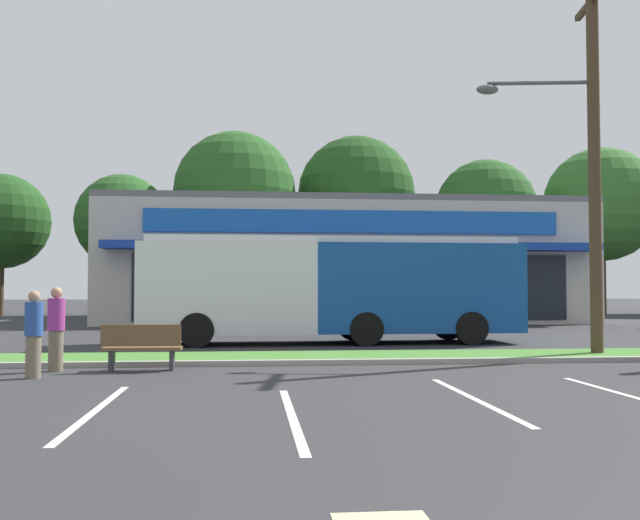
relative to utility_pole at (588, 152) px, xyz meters
name	(u,v)px	position (x,y,z in m)	size (l,w,h in m)	color
grass_median	(412,356)	(-4.43, 0.11, -5.01)	(56.00, 2.20, 0.12)	#427A2D
curb_lip	(424,361)	(-4.43, -1.11, -5.01)	(56.00, 0.24, 0.12)	#99968C
parking_stripe_0	(96,410)	(-10.42, -6.80, -5.06)	(0.12, 4.80, 0.01)	silver
parking_stripe_1	(292,416)	(-7.76, -7.51, -5.06)	(0.12, 4.80, 0.01)	silver
parking_stripe_2	(475,399)	(-4.92, -6.31, -5.06)	(0.12, 4.80, 0.01)	silver
parking_stripe_3	(633,397)	(-2.41, -6.34, -5.06)	(0.12, 4.80, 0.01)	silver
storefront_building	(337,264)	(-3.45, 22.93, -1.99)	(24.07, 14.97, 6.15)	#BCB7AD
tree_far_left	(1,221)	(-23.92, 30.50, 0.89)	(6.01, 6.01, 8.97)	#473323
tree_left	(122,221)	(-16.36, 29.90, 0.94)	(5.89, 5.89, 8.96)	#473323
tree_mid_left	(235,193)	(-9.29, 30.81, 2.93)	(8.04, 8.04, 12.02)	#473323
tree_mid	(356,195)	(-0.90, 32.95, 3.20)	(8.13, 8.13, 12.34)	#473323
tree_mid_right	(486,210)	(7.37, 29.92, 1.86)	(6.74, 6.74, 10.31)	#473323
tree_right	(602,205)	(15.17, 29.39, 2.27)	(7.61, 7.61, 11.16)	#473323
utility_pole	(588,152)	(0.00, 0.00, 0.00)	(3.10, 2.39, 9.45)	#4C3826
city_bus	(331,286)	(-5.80, 5.22, -3.30)	(11.69, 2.91, 3.25)	#144793
bus_stop_bench	(142,346)	(-10.51, -1.91, -4.56)	(1.60, 0.45, 0.95)	brown
pedestrian_near_bench	(34,334)	(-12.35, -2.99, -4.24)	(0.33, 0.33, 1.64)	#726651
pedestrian_mid	(56,329)	(-12.24, -1.82, -4.21)	(0.34, 0.34, 1.71)	#726651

